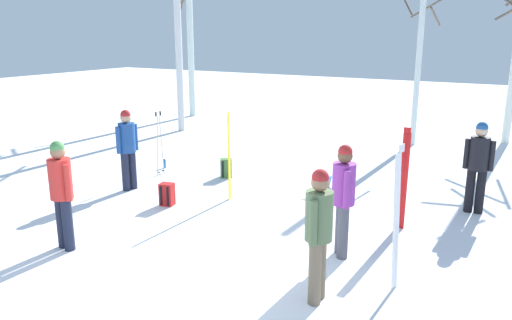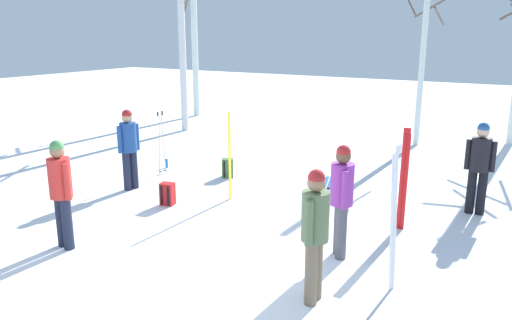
# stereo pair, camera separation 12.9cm
# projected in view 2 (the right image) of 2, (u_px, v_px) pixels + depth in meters

# --- Properties ---
(ground_plane) EXTENTS (60.00, 60.00, 0.00)m
(ground_plane) POSITION_uv_depth(u_px,v_px,m) (183.00, 276.00, 6.95)
(ground_plane) COLOR white
(person_0) EXTENTS (0.34, 0.51, 1.72)m
(person_0) POSITION_uv_depth(u_px,v_px,m) (129.00, 144.00, 10.55)
(person_0) COLOR #1E2338
(person_0) RESTS_ON ground_plane
(person_1) EXTENTS (0.51, 0.34, 1.72)m
(person_1) POSITION_uv_depth(u_px,v_px,m) (61.00, 187.00, 7.65)
(person_1) COLOR #1E2338
(person_1) RESTS_ON ground_plane
(person_2) EXTENTS (0.52, 0.34, 1.72)m
(person_2) POSITION_uv_depth(u_px,v_px,m) (480.00, 162.00, 9.10)
(person_2) COLOR black
(person_2) RESTS_ON ground_plane
(person_3) EXTENTS (0.34, 0.52, 1.72)m
(person_3) POSITION_uv_depth(u_px,v_px,m) (315.00, 228.00, 6.08)
(person_3) COLOR #72604C
(person_3) RESTS_ON ground_plane
(person_4) EXTENTS (0.34, 0.46, 1.72)m
(person_4) POSITION_uv_depth(u_px,v_px,m) (342.00, 194.00, 7.34)
(person_4) COLOR #4C4C56
(person_4) RESTS_ON ground_plane
(ski_pair_planted_0) EXTENTS (0.14, 0.02, 1.76)m
(ski_pair_planted_0) POSITION_uv_depth(u_px,v_px,m) (404.00, 180.00, 8.39)
(ski_pair_planted_0) COLOR red
(ski_pair_planted_0) RESTS_ON ground_plane
(ski_pair_planted_1) EXTENTS (0.08, 0.27, 1.96)m
(ski_pair_planted_1) POSITION_uv_depth(u_px,v_px,m) (394.00, 221.00, 6.32)
(ski_pair_planted_1) COLOR white
(ski_pair_planted_1) RESTS_ON ground_plane
(ski_pair_planted_2) EXTENTS (0.06, 0.15, 1.78)m
(ski_pair_planted_2) POSITION_uv_depth(u_px,v_px,m) (230.00, 157.00, 9.92)
(ski_pair_planted_2) COLOR yellow
(ski_pair_planted_2) RESTS_ON ground_plane
(ski_pair_lying_1) EXTENTS (0.73, 1.88, 0.05)m
(ski_pair_lying_1) POSITION_uv_depth(u_px,v_px,m) (326.00, 189.00, 10.76)
(ski_pair_lying_1) COLOR blue
(ski_pair_lying_1) RESTS_ON ground_plane
(ski_poles_0) EXTENTS (0.07, 0.25, 1.50)m
(ski_poles_0) POSITION_uv_depth(u_px,v_px,m) (161.00, 141.00, 11.72)
(ski_poles_0) COLOR #B2B2BC
(ski_poles_0) RESTS_ON ground_plane
(backpack_0) EXTENTS (0.30, 0.32, 0.44)m
(backpack_0) POSITION_uv_depth(u_px,v_px,m) (168.00, 194.00, 9.77)
(backpack_0) COLOR red
(backpack_0) RESTS_ON ground_plane
(backpack_2) EXTENTS (0.33, 0.34, 0.44)m
(backpack_2) POSITION_uv_depth(u_px,v_px,m) (228.00, 168.00, 11.62)
(backpack_2) COLOR #4C7F3F
(backpack_2) RESTS_ON ground_plane
(water_bottle_0) EXTENTS (0.07, 0.07, 0.22)m
(water_bottle_0) POSITION_uv_depth(u_px,v_px,m) (167.00, 163.00, 12.44)
(water_bottle_0) COLOR #1E72BF
(water_bottle_0) RESTS_ON ground_plane
(water_bottle_1) EXTENTS (0.08, 0.08, 0.25)m
(water_bottle_1) POSITION_uv_depth(u_px,v_px,m) (348.00, 205.00, 9.41)
(water_bottle_1) COLOR silver
(water_bottle_1) RESTS_ON ground_plane
(birch_tree_0) EXTENTS (1.61, 1.26, 6.71)m
(birch_tree_0) POSITION_uv_depth(u_px,v_px,m) (195.00, 27.00, 19.28)
(birch_tree_0) COLOR silver
(birch_tree_0) RESTS_ON ground_plane
(birch_tree_1) EXTENTS (1.27, 1.45, 7.00)m
(birch_tree_1) POSITION_uv_depth(u_px,v_px,m) (180.00, 18.00, 16.24)
(birch_tree_1) COLOR silver
(birch_tree_1) RESTS_ON ground_plane
(birch_tree_2) EXTENTS (1.04, 1.03, 5.22)m
(birch_tree_2) POSITION_uv_depth(u_px,v_px,m) (423.00, 53.00, 14.27)
(birch_tree_2) COLOR silver
(birch_tree_2) RESTS_ON ground_plane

